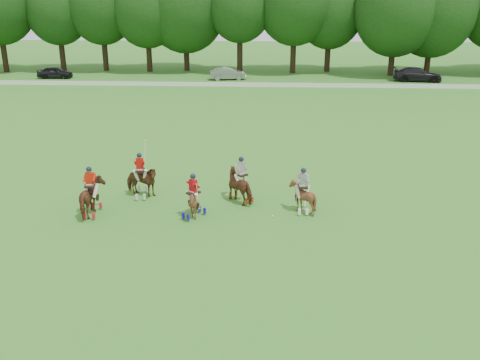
{
  "coord_description": "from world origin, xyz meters",
  "views": [
    {
      "loc": [
        3.54,
        -20.12,
        10.21
      ],
      "look_at": [
        2.27,
        4.2,
        1.4
      ],
      "focal_mm": 40.0,
      "sensor_mm": 36.0,
      "label": 1
    }
  ],
  "objects_px": {
    "car_right": "(417,74)",
    "polo_stripe_b": "(302,196)",
    "car_mid": "(228,74)",
    "polo_ball": "(273,216)",
    "polo_red_b": "(141,181)",
    "polo_stripe_a": "(241,185)",
    "polo_red_a": "(92,197)",
    "car_left": "(55,72)",
    "polo_red_c": "(194,202)"
  },
  "relations": [
    {
      "from": "car_right",
      "to": "polo_stripe_a",
      "type": "xyz_separation_m",
      "value": [
        -18.35,
        -37.59,
        0.07
      ]
    },
    {
      "from": "car_left",
      "to": "polo_red_a",
      "type": "bearing_deg",
      "value": -158.59
    },
    {
      "from": "car_right",
      "to": "polo_red_b",
      "type": "bearing_deg",
      "value": 152.77
    },
    {
      "from": "car_right",
      "to": "polo_stripe_b",
      "type": "bearing_deg",
      "value": 163.44
    },
    {
      "from": "polo_red_a",
      "to": "polo_stripe_a",
      "type": "height_order",
      "value": "polo_red_a"
    },
    {
      "from": "car_right",
      "to": "car_mid",
      "type": "bearing_deg",
      "value": 95.07
    },
    {
      "from": "polo_stripe_a",
      "to": "polo_red_a",
      "type": "bearing_deg",
      "value": -163.46
    },
    {
      "from": "car_left",
      "to": "polo_red_c",
      "type": "height_order",
      "value": "polo_red_c"
    },
    {
      "from": "car_right",
      "to": "polo_stripe_b",
      "type": "height_order",
      "value": "polo_stripe_b"
    },
    {
      "from": "car_right",
      "to": "polo_ball",
      "type": "distance_m",
      "value": 42.92
    },
    {
      "from": "car_left",
      "to": "car_right",
      "type": "distance_m",
      "value": 42.35
    },
    {
      "from": "car_right",
      "to": "polo_red_a",
      "type": "bearing_deg",
      "value": 152.52
    },
    {
      "from": "car_right",
      "to": "polo_red_a",
      "type": "relative_size",
      "value": 2.25
    },
    {
      "from": "polo_red_a",
      "to": "polo_stripe_a",
      "type": "relative_size",
      "value": 1.02
    },
    {
      "from": "car_mid",
      "to": "polo_ball",
      "type": "bearing_deg",
      "value": 176.9
    },
    {
      "from": "polo_red_c",
      "to": "polo_stripe_a",
      "type": "relative_size",
      "value": 0.92
    },
    {
      "from": "car_mid",
      "to": "polo_red_b",
      "type": "xyz_separation_m",
      "value": [
        -1.73,
        -37.21,
        0.16
      ]
    },
    {
      "from": "polo_red_c",
      "to": "polo_stripe_a",
      "type": "distance_m",
      "value": 3.0
    },
    {
      "from": "polo_red_b",
      "to": "polo_stripe_b",
      "type": "height_order",
      "value": "polo_red_b"
    },
    {
      "from": "polo_red_a",
      "to": "car_right",
      "type": "bearing_deg",
      "value": 57.45
    },
    {
      "from": "polo_red_a",
      "to": "polo_stripe_b",
      "type": "height_order",
      "value": "polo_red_a"
    },
    {
      "from": "car_left",
      "to": "polo_red_a",
      "type": "distance_m",
      "value": 43.16
    },
    {
      "from": "polo_red_b",
      "to": "polo_stripe_a",
      "type": "bearing_deg",
      "value": -4.19
    },
    {
      "from": "car_mid",
      "to": "polo_ball",
      "type": "height_order",
      "value": "car_mid"
    },
    {
      "from": "car_left",
      "to": "car_mid",
      "type": "height_order",
      "value": "car_mid"
    },
    {
      "from": "polo_red_b",
      "to": "polo_red_c",
      "type": "height_order",
      "value": "polo_red_b"
    },
    {
      "from": "polo_red_b",
      "to": "polo_stripe_a",
      "type": "relative_size",
      "value": 1.23
    },
    {
      "from": "car_left",
      "to": "car_mid",
      "type": "distance_m",
      "value": 20.55
    },
    {
      "from": "polo_stripe_b",
      "to": "car_mid",
      "type": "bearing_deg",
      "value": 99.44
    },
    {
      "from": "polo_red_a",
      "to": "polo_stripe_a",
      "type": "xyz_separation_m",
      "value": [
        6.95,
        2.07,
        -0.03
      ]
    },
    {
      "from": "car_right",
      "to": "polo_red_c",
      "type": "xyz_separation_m",
      "value": [
        -20.46,
        -39.72,
        -0.02
      ]
    },
    {
      "from": "car_right",
      "to": "polo_red_a",
      "type": "distance_m",
      "value": 47.04
    },
    {
      "from": "polo_red_a",
      "to": "polo_red_b",
      "type": "bearing_deg",
      "value": 53.86
    },
    {
      "from": "polo_red_c",
      "to": "polo_stripe_a",
      "type": "xyz_separation_m",
      "value": [
        2.11,
        2.14,
        0.09
      ]
    },
    {
      "from": "polo_ball",
      "to": "polo_red_c",
      "type": "bearing_deg",
      "value": -176.73
    },
    {
      "from": "car_mid",
      "to": "polo_red_b",
      "type": "distance_m",
      "value": 37.25
    },
    {
      "from": "car_left",
      "to": "polo_stripe_b",
      "type": "xyz_separation_m",
      "value": [
        26.99,
        -38.74,
        0.09
      ]
    },
    {
      "from": "polo_red_b",
      "to": "polo_stripe_b",
      "type": "distance_m",
      "value": 8.31
    },
    {
      "from": "car_mid",
      "to": "polo_red_a",
      "type": "relative_size",
      "value": 1.74
    },
    {
      "from": "car_left",
      "to": "polo_ball",
      "type": "xyz_separation_m",
      "value": [
        25.59,
        -39.51,
        -0.65
      ]
    },
    {
      "from": "car_left",
      "to": "polo_red_c",
      "type": "distance_m",
      "value": 45.35
    },
    {
      "from": "car_right",
      "to": "polo_stripe_b",
      "type": "relative_size",
      "value": 2.45
    },
    {
      "from": "polo_stripe_b",
      "to": "polo_ball",
      "type": "bearing_deg",
      "value": -151.15
    },
    {
      "from": "polo_stripe_b",
      "to": "car_left",
      "type": "bearing_deg",
      "value": 124.87
    },
    {
      "from": "polo_stripe_a",
      "to": "polo_red_c",
      "type": "bearing_deg",
      "value": -134.65
    },
    {
      "from": "car_right",
      "to": "polo_red_c",
      "type": "bearing_deg",
      "value": 157.81
    },
    {
      "from": "polo_red_c",
      "to": "polo_ball",
      "type": "xyz_separation_m",
      "value": [
        3.7,
        0.21,
        -0.72
      ]
    },
    {
      "from": "polo_red_b",
      "to": "car_left",
      "type": "bearing_deg",
      "value": 116.84
    },
    {
      "from": "car_left",
      "to": "polo_ball",
      "type": "bearing_deg",
      "value": -148.91
    },
    {
      "from": "car_right",
      "to": "polo_red_b",
      "type": "distance_m",
      "value": 44.02
    }
  ]
}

